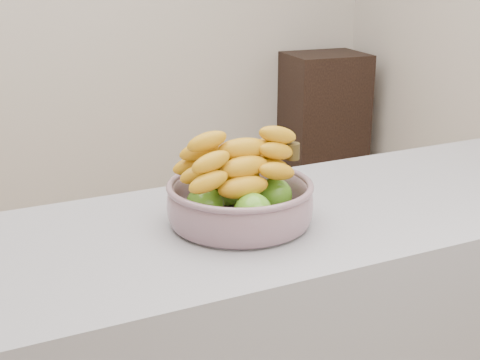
% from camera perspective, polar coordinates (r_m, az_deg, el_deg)
% --- Properties ---
extents(cabinet, '(0.52, 0.43, 0.87)m').
position_cam_1_polar(cabinet, '(4.34, 7.14, 4.97)').
color(cabinet, black).
rests_on(cabinet, ground).
extents(fruit_bowl, '(0.32, 0.32, 0.19)m').
position_cam_1_polar(fruit_bowl, '(1.46, -0.02, -1.43)').
color(fruit_bowl, '#8791A2').
rests_on(fruit_bowl, counter).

